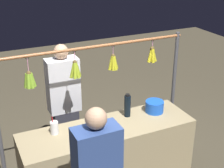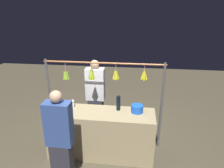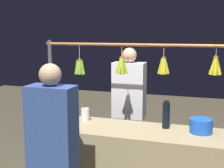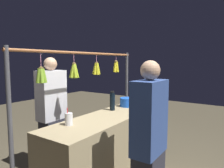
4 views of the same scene
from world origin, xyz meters
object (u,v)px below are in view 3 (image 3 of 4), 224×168
water_bottle (166,115)px  customer_person (53,163)px  drink_cup (85,114)px  vendor_person (129,115)px  blue_bucket (201,126)px

water_bottle → customer_person: 1.19m
drink_cup → vendor_person: size_ratio=0.12×
blue_bucket → customer_person: size_ratio=0.13×
blue_bucket → vendor_person: bearing=-37.6°
blue_bucket → vendor_person: 1.12m
water_bottle → drink_cup: size_ratio=1.40×
drink_cup → water_bottle: bearing=-179.4°
water_bottle → vendor_person: (0.55, -0.63, -0.20)m
vendor_person → drink_cup: bearing=64.7°
drink_cup → customer_person: bearing=96.5°
water_bottle → blue_bucket: water_bottle is taller
vendor_person → blue_bucket: bearing=142.4°
blue_bucket → customer_person: bearing=38.5°
blue_bucket → customer_person: customer_person is taller
blue_bucket → drink_cup: size_ratio=1.08×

